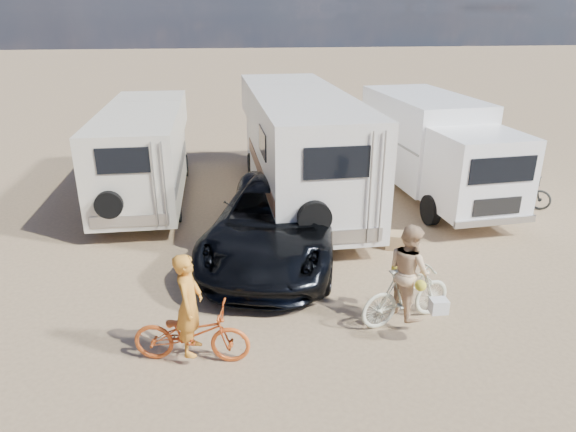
{
  "coord_description": "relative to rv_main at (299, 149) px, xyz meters",
  "views": [
    {
      "loc": [
        -2.13,
        -7.61,
        5.33
      ],
      "look_at": [
        -0.96,
        2.34,
        1.3
      ],
      "focal_mm": 32.36,
      "sensor_mm": 36.0,
      "label": 1
    }
  ],
  "objects": [
    {
      "name": "ground",
      "position": [
        0.12,
        -6.69,
        -1.58
      ],
      "size": [
        140.0,
        140.0,
        0.0
      ],
      "primitive_type": "plane",
      "color": "tan",
      "rests_on": "ground"
    },
    {
      "name": "rv_main",
      "position": [
        0.0,
        0.0,
        0.0
      ],
      "size": [
        2.9,
        8.61,
        3.17
      ],
      "primitive_type": null,
      "rotation": [
        0.0,
        0.0,
        0.04
      ],
      "color": "white",
      "rests_on": "ground"
    },
    {
      "name": "rv_left",
      "position": [
        -4.46,
        0.84,
        -0.26
      ],
      "size": [
        2.28,
        6.89,
        2.66
      ],
      "primitive_type": null,
      "rotation": [
        0.0,
        0.0,
        0.02
      ],
      "color": "white",
      "rests_on": "ground"
    },
    {
      "name": "box_truck",
      "position": [
        4.01,
        -0.1,
        -0.13
      ],
      "size": [
        2.88,
        6.73,
        2.9
      ],
      "primitive_type": null,
      "rotation": [
        0.0,
        0.0,
        0.09
      ],
      "color": "white",
      "rests_on": "ground"
    },
    {
      "name": "dark_suv",
      "position": [
        -0.98,
        -3.4,
        -0.76
      ],
      "size": [
        4.15,
        6.42,
        1.64
      ],
      "primitive_type": "imported",
      "rotation": [
        0.0,
        0.0,
        -0.26
      ],
      "color": "black",
      "rests_on": "ground"
    },
    {
      "name": "bike_man",
      "position": [
        -2.73,
        -7.19,
        -1.09
      ],
      "size": [
        1.97,
        0.97,
        0.99
      ],
      "primitive_type": "imported",
      "rotation": [
        0.0,
        0.0,
        1.4
      ],
      "color": "#C9501A",
      "rests_on": "ground"
    },
    {
      "name": "bike_woman",
      "position": [
        1.05,
        -6.51,
        -1.03
      ],
      "size": [
        1.92,
        1.04,
        1.11
      ],
      "primitive_type": "imported",
      "rotation": [
        0.0,
        0.0,
        1.87
      ],
      "color": "beige",
      "rests_on": "ground"
    },
    {
      "name": "rider_man",
      "position": [
        -2.73,
        -7.19,
        -0.72
      ],
      "size": [
        0.51,
        0.69,
        1.72
      ],
      "primitive_type": "imported",
      "rotation": [
        0.0,
        0.0,
        1.4
      ],
      "color": "orange",
      "rests_on": "ground"
    },
    {
      "name": "rider_woman",
      "position": [
        1.05,
        -6.51,
        -0.72
      ],
      "size": [
        0.87,
        0.99,
        1.72
      ],
      "primitive_type": "imported",
      "rotation": [
        0.0,
        0.0,
        1.87
      ],
      "color": "#D5AE83",
      "rests_on": "ground"
    },
    {
      "name": "bike_parked",
      "position": [
        6.25,
        -1.11,
        -1.13
      ],
      "size": [
        1.7,
        1.55,
        0.9
      ],
      "primitive_type": "imported",
      "rotation": [
        0.0,
        0.0,
        0.88
      ],
      "color": "#2A2C2A",
      "rests_on": "ground"
    },
    {
      "name": "cooler",
      "position": [
        -0.16,
        -2.66,
        -1.34
      ],
      "size": [
        0.69,
        0.56,
        0.49
      ],
      "primitive_type": "cube",
      "rotation": [
        0.0,
        0.0,
        0.21
      ],
      "color": "#255096",
      "rests_on": "ground"
    },
    {
      "name": "crate",
      "position": [
        1.85,
        -3.43,
        -1.4
      ],
      "size": [
        0.57,
        0.57,
        0.37
      ],
      "primitive_type": "cube",
      "rotation": [
        0.0,
        0.0,
        -0.28
      ],
      "color": "#957750",
      "rests_on": "ground"
    }
  ]
}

